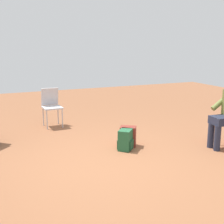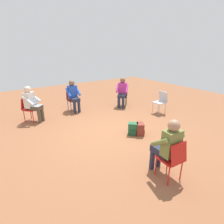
% 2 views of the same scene
% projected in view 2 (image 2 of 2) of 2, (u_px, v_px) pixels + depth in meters
% --- Properties ---
extents(ground_plane, '(15.53, 15.53, 0.00)m').
position_uv_depth(ground_plane, '(107.00, 131.00, 5.43)').
color(ground_plane, brown).
extents(chair_south, '(0.40, 0.44, 0.85)m').
position_uv_depth(chair_south, '(72.00, 98.00, 7.10)').
color(chair_south, red).
rests_on(chair_south, ground).
extents(chair_west, '(0.45, 0.41, 0.85)m').
position_uv_depth(chair_west, '(161.00, 101.00, 6.77)').
color(chair_west, '#B7B7BC').
rests_on(chair_west, ground).
extents(chair_north, '(0.43, 0.46, 0.85)m').
position_uv_depth(chair_north, '(173.00, 158.00, 3.26)').
color(chair_north, red).
rests_on(chair_north, ground).
extents(chair_southeast, '(0.58, 0.59, 0.85)m').
position_uv_depth(chair_southeast, '(29.00, 107.00, 6.02)').
color(chair_southeast, red).
rests_on(chair_southeast, ground).
extents(chair_southwest, '(0.58, 0.58, 0.85)m').
position_uv_depth(chair_southwest, '(123.00, 94.00, 7.68)').
color(chair_southwest, black).
rests_on(chair_southwest, ground).
extents(person_with_laptop, '(0.64, 0.64, 1.24)m').
position_uv_depth(person_with_laptop, '(32.00, 102.00, 5.91)').
color(person_with_laptop, '#4C4233').
rests_on(person_with_laptop, ground).
extents(person_in_olive, '(0.52, 0.54, 1.24)m').
position_uv_depth(person_in_olive, '(167.00, 145.00, 3.33)').
color(person_in_olive, '#23283D').
rests_on(person_in_olive, ground).
extents(person_in_magenta, '(0.63, 0.63, 1.24)m').
position_uv_depth(person_in_magenta, '(122.00, 91.00, 7.46)').
color(person_in_magenta, '#23283D').
rests_on(person_in_magenta, ground).
extents(person_in_blue, '(0.49, 0.52, 1.24)m').
position_uv_depth(person_in_blue, '(73.00, 94.00, 6.90)').
color(person_in_blue, '#23283D').
rests_on(person_in_blue, ground).
extents(backpack_near_laptop_user, '(0.32, 0.34, 0.36)m').
position_uv_depth(backpack_near_laptop_user, '(140.00, 130.00, 5.14)').
color(backpack_near_laptop_user, maroon).
rests_on(backpack_near_laptop_user, ground).
extents(backpack_by_empty_chair, '(0.34, 0.34, 0.36)m').
position_uv_depth(backpack_by_empty_chair, '(133.00, 129.00, 5.16)').
color(backpack_by_empty_chair, '#235B38').
rests_on(backpack_by_empty_chair, ground).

